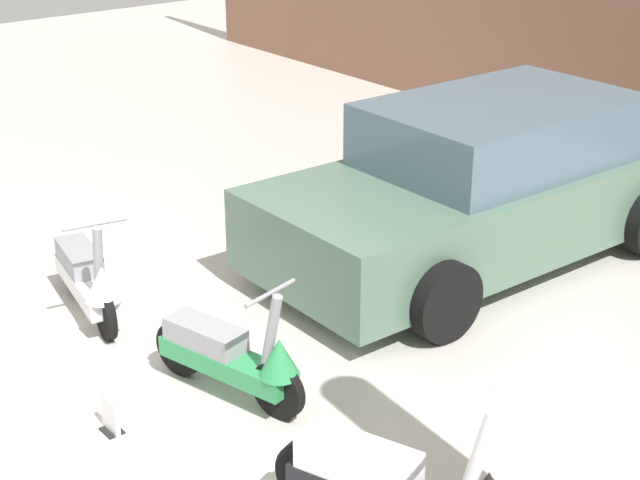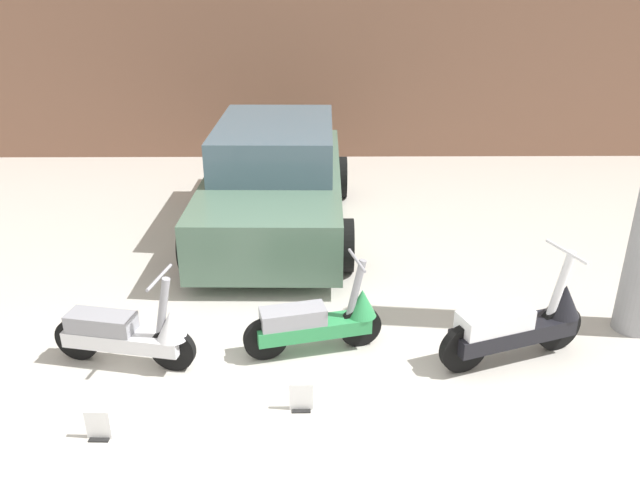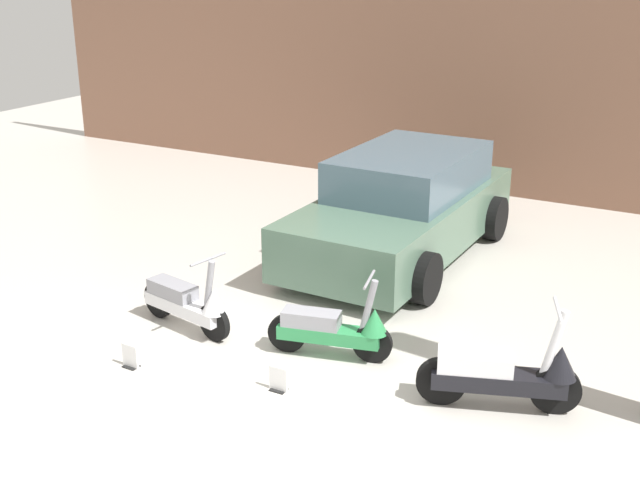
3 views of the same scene
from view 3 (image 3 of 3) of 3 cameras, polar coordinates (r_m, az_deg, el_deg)
ground_plane at (r=7.99m, az=-5.93°, el=-11.19°), size 28.00×28.00×0.00m
wall_back at (r=14.39m, az=12.58°, el=10.93°), size 19.60×0.12×3.98m
scooter_front_left at (r=9.27m, az=-9.34°, el=-4.37°), size 1.38×0.57×0.97m
scooter_front_right at (r=8.55m, az=1.06°, el=-6.30°), size 1.34×0.60×0.95m
scooter_front_center at (r=7.82m, az=13.10°, el=-9.18°), size 1.48×0.77×1.07m
car_rear_left at (r=11.36m, az=5.93°, el=2.33°), size 2.16×4.37×1.47m
placard_near_left_scooter at (r=8.68m, az=-13.32°, el=-8.11°), size 0.20×0.12×0.26m
placard_near_right_scooter at (r=8.05m, az=-2.98°, el=-9.92°), size 0.20×0.12×0.26m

